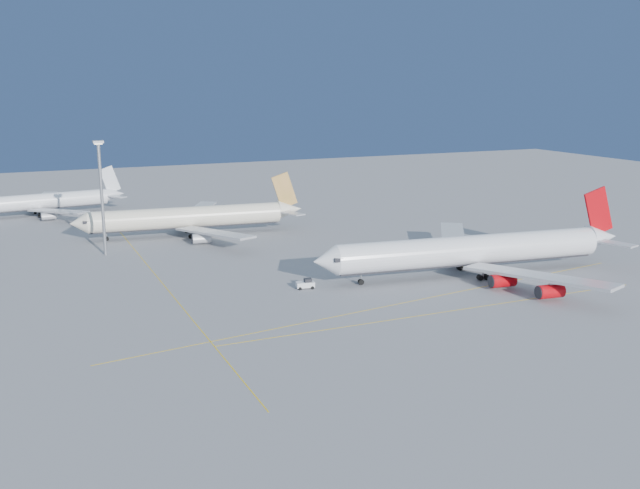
% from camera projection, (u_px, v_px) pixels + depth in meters
% --- Properties ---
extents(ground, '(500.00, 500.00, 0.00)m').
position_uv_depth(ground, '(388.00, 295.00, 144.06)').
color(ground, slate).
rests_on(ground, ground).
extents(taxiway_lines, '(118.86, 140.00, 0.02)m').
position_uv_depth(taxiway_lines, '(309.00, 295.00, 143.91)').
color(taxiway_lines, '#E8B60C').
rests_on(taxiway_lines, ground).
extents(airliner_virgin, '(75.26, 67.21, 18.56)m').
position_uv_depth(airliner_virgin, '(476.00, 250.00, 158.09)').
color(airliner_virgin, white).
rests_on(airliner_virgin, ground).
extents(airliner_etihad, '(64.82, 59.62, 16.91)m').
position_uv_depth(airliner_etihad, '(192.00, 217.00, 199.51)').
color(airliner_etihad, beige).
rests_on(airliner_etihad, ground).
extents(airliner_third, '(55.37, 50.68, 14.86)m').
position_uv_depth(airliner_third, '(40.00, 202.00, 229.70)').
color(airliner_third, white).
rests_on(airliner_third, ground).
extents(pushback_tug, '(4.00, 2.81, 2.11)m').
position_uv_depth(pushback_tug, '(306.00, 284.00, 148.40)').
color(pushback_tug, white).
rests_on(pushback_tug, ground).
extents(light_mast, '(2.45, 2.45, 28.33)m').
position_uv_depth(light_mast, '(101.00, 188.00, 174.00)').
color(light_mast, gray).
rests_on(light_mast, ground).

